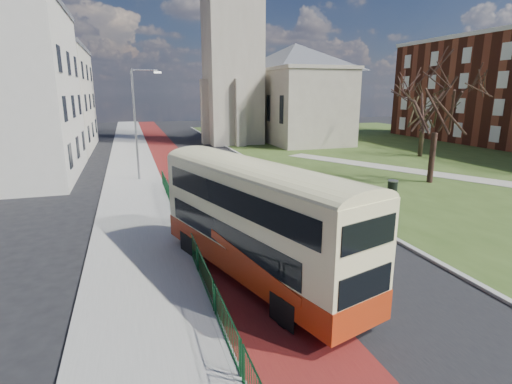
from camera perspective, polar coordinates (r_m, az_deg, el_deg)
name	(u,v)px	position (r m, az deg, el deg)	size (l,w,h in m)	color
ground	(281,273)	(15.10, 3.65, -11.51)	(160.00, 160.00, 0.00)	black
road_carriageway	(212,171)	(33.93, -6.26, 2.99)	(9.00, 120.00, 0.01)	black
bus_lane	(180,173)	(33.52, -10.79, 2.69)	(3.40, 120.00, 0.01)	#591414
pavement_west	(132,175)	(33.29, -17.30, 2.31)	(4.00, 120.00, 0.12)	gray
kerb_west	(158,174)	(33.35, -13.86, 2.57)	(0.25, 120.00, 0.13)	#999993
kerb_east	(257,164)	(36.96, 0.13, 4.09)	(0.25, 80.00, 0.13)	#999993
grass_green	(433,154)	(46.96, 24.02, 4.97)	(40.00, 80.00, 0.04)	#32491A
footpath	(482,181)	(34.36, 29.60, 1.43)	(2.20, 36.00, 0.03)	#9E998C
pedestrian_railing	(186,232)	(17.81, -10.01, -5.68)	(0.07, 24.00, 1.12)	#0E3E1D
gothic_church	(267,38)	(54.02, 1.58, 21.18)	(16.38, 18.00, 40.00)	gray
street_block_far	(41,99)	(51.45, -28.35, 11.66)	(10.30, 16.30, 11.50)	beige
streetlamp	(137,119)	(30.72, -16.63, 9.97)	(2.13, 0.18, 8.00)	gray
bus	(255,217)	(13.82, -0.12, -3.52)	(5.03, 10.01, 4.09)	#A32C0F
winter_tree_near	(439,92)	(31.40, 24.70, 12.88)	(6.62, 6.62, 9.34)	#321F19
winter_tree_far	(425,103)	(44.21, 22.99, 11.58)	(5.62, 5.62, 7.71)	#2D2516
litter_bin	(392,188)	(26.74, 18.90, 0.50)	(0.83, 0.83, 1.05)	black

